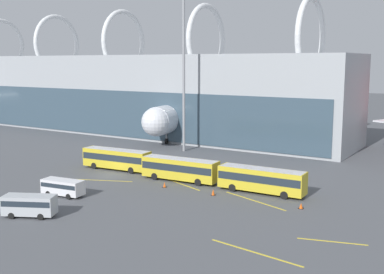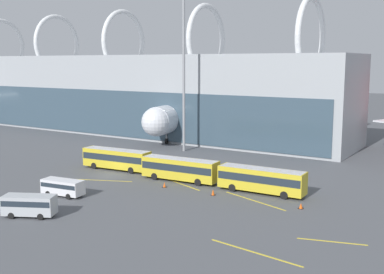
{
  "view_description": "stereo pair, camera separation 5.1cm",
  "coord_description": "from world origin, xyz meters",
  "px_view_note": "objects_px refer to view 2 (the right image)",
  "views": [
    {
      "loc": [
        47.32,
        -52.37,
        16.55
      ],
      "look_at": [
        4.26,
        15.81,
        4.0
      ],
      "focal_mm": 45.0,
      "sensor_mm": 36.0,
      "label": 1
    },
    {
      "loc": [
        47.36,
        -52.34,
        16.55
      ],
      "look_at": [
        4.26,
        15.81,
        4.0
      ],
      "focal_mm": 45.0,
      "sensor_mm": 36.0,
      "label": 2
    }
  ],
  "objects_px": {
    "shuttle_bus_1": "(180,168)",
    "traffic_cone_1": "(164,185)",
    "shuttle_bus_0": "(117,158)",
    "traffic_cone_0": "(213,192)",
    "traffic_cone_2": "(301,206)",
    "shuttle_bus_2": "(261,179)",
    "airliner_at_gate_far": "(187,114)",
    "service_van_foreground": "(63,186)",
    "service_van_crossing": "(29,204)",
    "floodlight_mast": "(184,32)",
    "airliner_at_gate_near": "(20,101)"
  },
  "relations": [
    {
      "from": "traffic_cone_0",
      "to": "shuttle_bus_2",
      "type": "bearing_deg",
      "value": 41.94
    },
    {
      "from": "service_van_crossing",
      "to": "traffic_cone_0",
      "type": "xyz_separation_m",
      "value": [
        12.6,
        17.95,
        -0.99
      ]
    },
    {
      "from": "traffic_cone_2",
      "to": "airliner_at_gate_near",
      "type": "bearing_deg",
      "value": 158.7
    },
    {
      "from": "service_van_foreground",
      "to": "airliner_at_gate_far",
      "type": "bearing_deg",
      "value": -82.4
    },
    {
      "from": "shuttle_bus_2",
      "to": "service_van_foreground",
      "type": "relative_size",
      "value": 2.01
    },
    {
      "from": "service_van_foreground",
      "to": "service_van_crossing",
      "type": "height_order",
      "value": "service_van_crossing"
    },
    {
      "from": "shuttle_bus_2",
      "to": "service_van_foreground",
      "type": "xyz_separation_m",
      "value": [
        -20.4,
        -14.49,
        -0.64
      ]
    },
    {
      "from": "traffic_cone_0",
      "to": "traffic_cone_1",
      "type": "distance_m",
      "value": 7.46
    },
    {
      "from": "floodlight_mast",
      "to": "traffic_cone_2",
      "type": "distance_m",
      "value": 44.53
    },
    {
      "from": "airliner_at_gate_far",
      "to": "shuttle_bus_0",
      "type": "xyz_separation_m",
      "value": [
        9.28,
        -34.31,
        -3.15
      ]
    },
    {
      "from": "floodlight_mast",
      "to": "traffic_cone_0",
      "type": "relative_size",
      "value": 38.65
    },
    {
      "from": "traffic_cone_0",
      "to": "traffic_cone_1",
      "type": "xyz_separation_m",
      "value": [
        -7.46,
        -0.08,
        -0.05
      ]
    },
    {
      "from": "shuttle_bus_1",
      "to": "traffic_cone_1",
      "type": "xyz_separation_m",
      "value": [
        0.17,
        -4.02,
        -1.53
      ]
    },
    {
      "from": "shuttle_bus_1",
      "to": "airliner_at_gate_near",
      "type": "bearing_deg",
      "value": 152.64
    },
    {
      "from": "airliner_at_gate_near",
      "to": "shuttle_bus_2",
      "type": "distance_m",
      "value": 95.7
    },
    {
      "from": "shuttle_bus_0",
      "to": "service_van_crossing",
      "type": "distance_m",
      "value": 23.76
    },
    {
      "from": "shuttle_bus_2",
      "to": "service_van_foreground",
      "type": "bearing_deg",
      "value": -146.32
    },
    {
      "from": "service_van_foreground",
      "to": "traffic_cone_0",
      "type": "height_order",
      "value": "service_van_foreground"
    },
    {
      "from": "floodlight_mast",
      "to": "traffic_cone_0",
      "type": "distance_m",
      "value": 37.81
    },
    {
      "from": "shuttle_bus_1",
      "to": "service_van_crossing",
      "type": "relative_size",
      "value": 1.93
    },
    {
      "from": "traffic_cone_0",
      "to": "traffic_cone_2",
      "type": "distance_m",
      "value": 11.27
    },
    {
      "from": "shuttle_bus_1",
      "to": "shuttle_bus_2",
      "type": "bearing_deg",
      "value": -2.37
    },
    {
      "from": "airliner_at_gate_far",
      "to": "traffic_cone_0",
      "type": "relative_size",
      "value": 43.62
    },
    {
      "from": "traffic_cone_1",
      "to": "shuttle_bus_1",
      "type": "bearing_deg",
      "value": 92.39
    },
    {
      "from": "floodlight_mast",
      "to": "service_van_crossing",
      "type": "bearing_deg",
      "value": -80.02
    },
    {
      "from": "airliner_at_gate_far",
      "to": "service_van_foreground",
      "type": "distance_m",
      "value": 51.2
    },
    {
      "from": "shuttle_bus_1",
      "to": "shuttle_bus_2",
      "type": "distance_m",
      "value": 12.3
    },
    {
      "from": "service_van_crossing",
      "to": "traffic_cone_0",
      "type": "distance_m",
      "value": 21.95
    },
    {
      "from": "shuttle_bus_0",
      "to": "traffic_cone_2",
      "type": "distance_m",
      "value": 31.5
    },
    {
      "from": "service_van_foreground",
      "to": "traffic_cone_2",
      "type": "xyz_separation_m",
      "value": [
        26.98,
        10.83,
        -0.92
      ]
    },
    {
      "from": "service_van_crossing",
      "to": "traffic_cone_0",
      "type": "height_order",
      "value": "service_van_crossing"
    },
    {
      "from": "airliner_at_gate_far",
      "to": "traffic_cone_1",
      "type": "bearing_deg",
      "value": 19.24
    },
    {
      "from": "shuttle_bus_1",
      "to": "traffic_cone_1",
      "type": "distance_m",
      "value": 4.31
    },
    {
      "from": "floodlight_mast",
      "to": "shuttle_bus_0",
      "type": "bearing_deg",
      "value": -89.99
    },
    {
      "from": "traffic_cone_2",
      "to": "shuttle_bus_1",
      "type": "bearing_deg",
      "value": 169.78
    },
    {
      "from": "airliner_at_gate_far",
      "to": "shuttle_bus_2",
      "type": "distance_m",
      "value": 48.64
    },
    {
      "from": "traffic_cone_1",
      "to": "airliner_at_gate_far",
      "type": "bearing_deg",
      "value": 119.12
    },
    {
      "from": "service_van_foreground",
      "to": "service_van_crossing",
      "type": "bearing_deg",
      "value": 104.47
    },
    {
      "from": "shuttle_bus_1",
      "to": "traffic_cone_2",
      "type": "height_order",
      "value": "shuttle_bus_1"
    },
    {
      "from": "traffic_cone_1",
      "to": "floodlight_mast",
      "type": "bearing_deg",
      "value": 117.67
    },
    {
      "from": "shuttle_bus_0",
      "to": "traffic_cone_0",
      "type": "distance_m",
      "value": 20.52
    },
    {
      "from": "airliner_at_gate_near",
      "to": "traffic_cone_1",
      "type": "height_order",
      "value": "airliner_at_gate_near"
    },
    {
      "from": "airliner_at_gate_far",
      "to": "shuttle_bus_1",
      "type": "bearing_deg",
      "value": 21.76
    },
    {
      "from": "service_van_foreground",
      "to": "traffic_cone_1",
      "type": "distance_m",
      "value": 13.17
    },
    {
      "from": "shuttle_bus_2",
      "to": "traffic_cone_1",
      "type": "distance_m",
      "value": 12.96
    },
    {
      "from": "airliner_at_gate_near",
      "to": "service_van_foreground",
      "type": "bearing_deg",
      "value": 68.47
    },
    {
      "from": "shuttle_bus_0",
      "to": "traffic_cone_2",
      "type": "bearing_deg",
      "value": -12.08
    },
    {
      "from": "shuttle_bus_1",
      "to": "service_van_foreground",
      "type": "relative_size",
      "value": 2.02
    },
    {
      "from": "shuttle_bus_2",
      "to": "traffic_cone_2",
      "type": "xyz_separation_m",
      "value": [
        6.58,
        -3.66,
        -1.56
      ]
    },
    {
      "from": "floodlight_mast",
      "to": "airliner_at_gate_far",
      "type": "bearing_deg",
      "value": 121.32
    }
  ]
}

